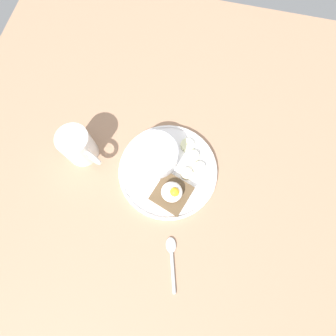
{
  "coord_description": "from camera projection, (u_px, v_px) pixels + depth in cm",
  "views": [
    {
      "loc": [
        -4.27,
        18.46,
        67.0
      ],
      "look_at": [
        0.0,
        0.0,
        5.0
      ],
      "focal_mm": 28.0,
      "sensor_mm": 36.0,
      "label": 1
    }
  ],
  "objects": [
    {
      "name": "coffee_mug",
      "position": [
        78.0,
        147.0,
        0.64
      ],
      "size": [
        11.11,
        7.87,
        9.64
      ],
      "color": "silver",
      "rests_on": "ground_plane"
    },
    {
      "name": "banana_slice_back",
      "position": [
        187.0,
        145.0,
        0.68
      ],
      "size": [
        5.09,
        5.1,
        1.3
      ],
      "color": "beige",
      "rests_on": "plate"
    },
    {
      "name": "ground_plane",
      "position": [
        168.0,
        172.0,
        0.69
      ],
      "size": [
        120.0,
        120.0,
        2.0
      ],
      "primitive_type": "cube",
      "color": "#9C755A",
      "rests_on": "ground"
    },
    {
      "name": "spoon",
      "position": [
        172.0,
        257.0,
        0.61
      ],
      "size": [
        5.16,
        12.3,
        0.8
      ],
      "color": "silver",
      "rests_on": "ground_plane"
    },
    {
      "name": "banana_slice_right",
      "position": [
        199.0,
        168.0,
        0.66
      ],
      "size": [
        4.28,
        4.26,
        1.18
      ],
      "color": "beige",
      "rests_on": "plate"
    },
    {
      "name": "poached_egg",
      "position": [
        172.0,
        192.0,
        0.62
      ],
      "size": [
        5.13,
        5.04,
        3.46
      ],
      "color": "white",
      "rests_on": "toast_slice"
    },
    {
      "name": "oatmeal_bowl",
      "position": [
        155.0,
        156.0,
        0.65
      ],
      "size": [
        11.59,
        11.59,
        6.06
      ],
      "color": "white",
      "rests_on": "plate"
    },
    {
      "name": "banana_slice_left",
      "position": [
        187.0,
        173.0,
        0.66
      ],
      "size": [
        2.92,
        2.96,
        1.35
      ],
      "color": "beige",
      "rests_on": "plate"
    },
    {
      "name": "toast_slice",
      "position": [
        172.0,
        194.0,
        0.64
      ],
      "size": [
        10.6,
        10.6,
        1.55
      ],
      "color": "brown",
      "rests_on": "plate"
    },
    {
      "name": "banana_slice_front",
      "position": [
        193.0,
        156.0,
        0.67
      ],
      "size": [
        4.47,
        4.44,
        1.54
      ],
      "color": "#F0EEBC",
      "rests_on": "plate"
    },
    {
      "name": "plate",
      "position": [
        168.0,
        171.0,
        0.67
      ],
      "size": [
        25.27,
        25.27,
        1.6
      ],
      "color": "white",
      "rests_on": "ground_plane"
    }
  ]
}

